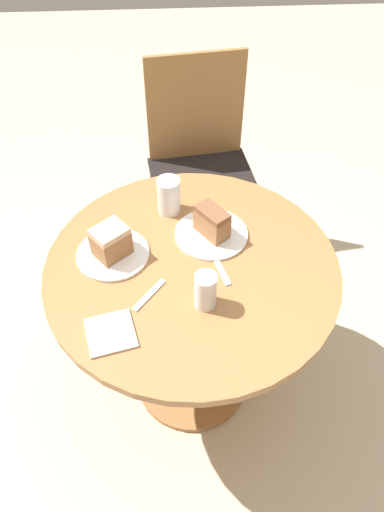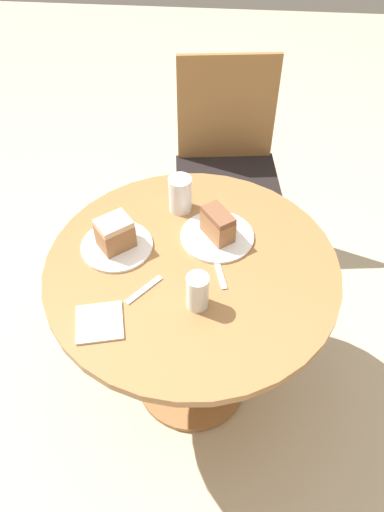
# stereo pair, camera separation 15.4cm
# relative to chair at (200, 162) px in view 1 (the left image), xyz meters

# --- Properties ---
(ground_plane) EXTENTS (8.00, 8.00, 0.00)m
(ground_plane) POSITION_rel_chair_xyz_m (-0.09, -0.83, -0.52)
(ground_plane) COLOR beige
(table) EXTENTS (0.93, 0.93, 0.73)m
(table) POSITION_rel_chair_xyz_m (-0.09, -0.83, 0.05)
(table) COLOR #9E6B3D
(table) RESTS_ON ground_plane
(chair) EXTENTS (0.51, 0.46, 0.98)m
(chair) POSITION_rel_chair_xyz_m (0.00, 0.00, 0.00)
(chair) COLOR olive
(chair) RESTS_ON ground_plane
(plate_near) EXTENTS (0.24, 0.24, 0.01)m
(plate_near) POSITION_rel_chair_xyz_m (-0.02, -0.70, 0.22)
(plate_near) COLOR white
(plate_near) RESTS_ON table
(plate_far) EXTENTS (0.23, 0.23, 0.01)m
(plate_far) POSITION_rel_chair_xyz_m (-0.34, -0.77, 0.22)
(plate_far) COLOR white
(plate_far) RESTS_ON table
(cake_slice_near) EXTENTS (0.12, 0.13, 0.10)m
(cake_slice_near) POSITION_rel_chair_xyz_m (-0.02, -0.70, 0.28)
(cake_slice_near) COLOR #9E6B42
(cake_slice_near) RESTS_ON plate_near
(cake_slice_far) EXTENTS (0.14, 0.13, 0.10)m
(cake_slice_far) POSITION_rel_chair_xyz_m (-0.34, -0.77, 0.28)
(cake_slice_far) COLOR #9E6B42
(cake_slice_far) RESTS_ON plate_far
(glass_lemonade) EXTENTS (0.08, 0.08, 0.13)m
(glass_lemonade) POSITION_rel_chair_xyz_m (-0.15, -0.57, 0.27)
(glass_lemonade) COLOR beige
(glass_lemonade) RESTS_ON table
(glass_water) EXTENTS (0.07, 0.07, 0.12)m
(glass_water) POSITION_rel_chair_xyz_m (-0.06, -0.98, 0.27)
(glass_water) COLOR silver
(glass_water) RESTS_ON table
(napkin_stack) EXTENTS (0.16, 0.16, 0.01)m
(napkin_stack) POSITION_rel_chair_xyz_m (-0.33, -1.07, 0.22)
(napkin_stack) COLOR silver
(napkin_stack) RESTS_ON table
(fork) EXTENTS (0.06, 0.16, 0.00)m
(fork) POSITION_rel_chair_xyz_m (-0.00, -0.84, 0.22)
(fork) COLOR silver
(fork) RESTS_ON table
(spoon) EXTENTS (0.10, 0.12, 0.00)m
(spoon) POSITION_rel_chair_xyz_m (-0.22, -0.94, 0.22)
(spoon) COLOR silver
(spoon) RESTS_ON table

